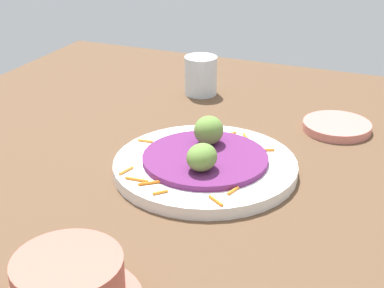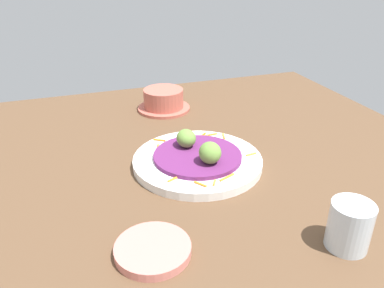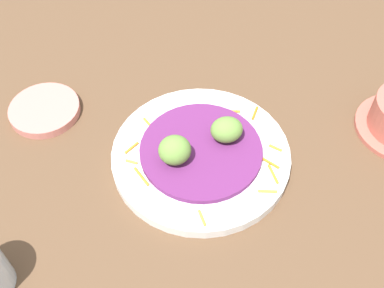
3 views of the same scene
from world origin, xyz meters
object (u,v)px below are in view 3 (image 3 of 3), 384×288
guac_scoop_left (227,130)px  side_plate_small (45,110)px  guac_scoop_center (175,150)px  main_plate (201,155)px

guac_scoop_left → side_plate_small: bearing=152.3°
guac_scoop_left → guac_scoop_center: guac_scoop_center is taller
guac_scoop_left → guac_scoop_center: 8.63cm
side_plate_small → guac_scoop_center: bearing=-41.3°
main_plate → guac_scoop_center: size_ratio=5.70×
main_plate → guac_scoop_left: (4.17, 1.10, 3.64)cm
guac_scoop_center → side_plate_small: bearing=138.7°
guac_scoop_left → guac_scoop_center: bearing=-165.2°
guac_scoop_center → side_plate_small: size_ratio=0.41×
main_plate → guac_scoop_center: bearing=-165.2°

